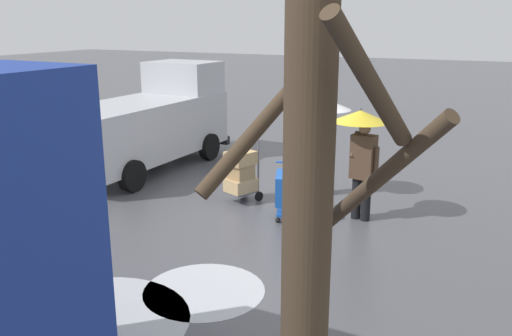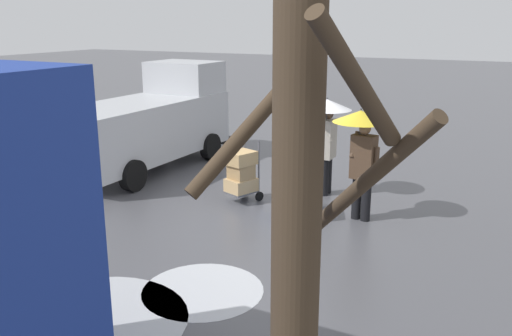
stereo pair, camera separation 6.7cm
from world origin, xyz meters
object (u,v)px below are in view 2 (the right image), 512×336
Objects in this scene: pedestrian_black_side at (362,139)px; pedestrian_pink_side at (327,124)px; hand_dolly_boxes at (241,173)px; cargo_van_parked_right at (149,122)px; shopping_cart_vendor at (290,190)px.

pedestrian_pink_side is at bearing -46.64° from pedestrian_black_side.
pedestrian_pink_side is (-1.43, -1.21, 0.94)m from hand_dolly_boxes.
pedestrian_black_side is (-1.08, 1.14, 0.00)m from pedestrian_pink_side.
hand_dolly_boxes is (-3.43, 1.48, -0.55)m from cargo_van_parked_right.
cargo_van_parked_right is at bearing -23.32° from hand_dolly_boxes.
pedestrian_pink_side is 1.00× the size of pedestrian_black_side.
cargo_van_parked_right reaches higher than hand_dolly_boxes.
pedestrian_black_side is at bearing -178.44° from hand_dolly_boxes.
cargo_van_parked_right is 6.11m from pedestrian_black_side.
shopping_cart_vendor is 1.36m from hand_dolly_boxes.
cargo_van_parked_right is 2.51× the size of pedestrian_pink_side.
shopping_cart_vendor is at bearing 157.70° from cargo_van_parked_right.
shopping_cart_vendor is 0.47× the size of pedestrian_black_side.
pedestrian_black_side is (-2.50, -0.07, 0.94)m from hand_dolly_boxes.
cargo_van_parked_right is 3.78m from hand_dolly_boxes.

